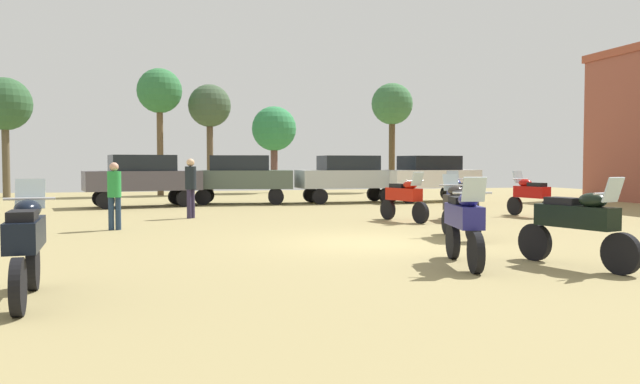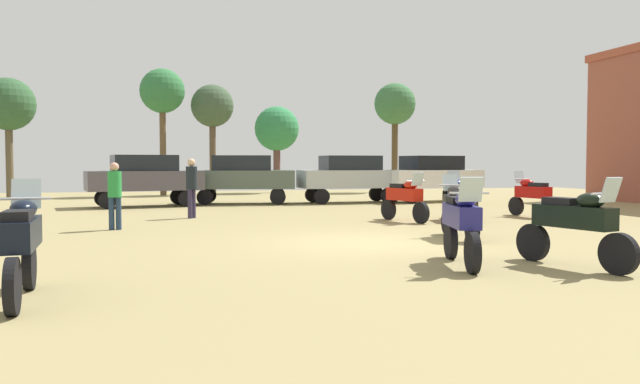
{
  "view_description": "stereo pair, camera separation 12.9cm",
  "coord_description": "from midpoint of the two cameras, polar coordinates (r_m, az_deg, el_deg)",
  "views": [
    {
      "loc": [
        -4.36,
        -12.73,
        1.72
      ],
      "look_at": [
        -0.35,
        3.28,
        0.96
      ],
      "focal_mm": 35.61,
      "sensor_mm": 36.0,
      "label": 1
    },
    {
      "loc": [
        -4.23,
        -12.76,
        1.72
      ],
      "look_at": [
        -0.35,
        3.28,
        0.96
      ],
      "focal_mm": 35.61,
      "sensor_mm": 36.0,
      "label": 2
    }
  ],
  "objects": [
    {
      "name": "motorcycle_8",
      "position": [
        11.05,
        22.23,
        -2.58
      ],
      "size": [
        0.84,
        2.23,
        1.48
      ],
      "rotation": [
        0.0,
        0.0,
        3.43
      ],
      "color": "black",
      "rests_on": "ground"
    },
    {
      "name": "motorcycle_11",
      "position": [
        8.57,
        -24.88,
        -4.09
      ],
      "size": [
        0.62,
        2.18,
        1.49
      ],
      "rotation": [
        0.0,
        0.0,
        0.08
      ],
      "color": "black",
      "rests_on": "ground"
    },
    {
      "name": "person_2",
      "position": [
        16.83,
        -17.76,
        0.13
      ],
      "size": [
        0.35,
        0.35,
        1.71
      ],
      "rotation": [
        0.0,
        0.0,
        6.24
      ],
      "color": "#213550",
      "rests_on": "ground"
    },
    {
      "name": "motorcycle_2",
      "position": [
        20.96,
        18.71,
        -0.22
      ],
      "size": [
        0.71,
        2.06,
        1.44
      ],
      "rotation": [
        0.0,
        0.0,
        0.21
      ],
      "color": "black",
      "rests_on": "ground"
    },
    {
      "name": "car_2",
      "position": [
        27.01,
        2.86,
        1.52
      ],
      "size": [
        4.36,
        1.95,
        2.0
      ],
      "rotation": [
        0.0,
        0.0,
        1.61
      ],
      "color": "black",
      "rests_on": "ground"
    },
    {
      "name": "car_5",
      "position": [
        28.07,
        10.11,
        1.52
      ],
      "size": [
        4.54,
        2.5,
        2.0
      ],
      "rotation": [
        0.0,
        0.0,
        1.74
      ],
      "color": "black",
      "rests_on": "ground"
    },
    {
      "name": "car_1",
      "position": [
        26.42,
        -6.86,
        1.47
      ],
      "size": [
        4.54,
        2.49,
        2.0
      ],
      "rotation": [
        0.0,
        0.0,
        1.4
      ],
      "color": "black",
      "rests_on": "ground"
    },
    {
      "name": "motorcycle_7",
      "position": [
        19.05,
        12.52,
        -0.37
      ],
      "size": [
        0.72,
        2.15,
        1.46
      ],
      "rotation": [
        0.0,
        0.0,
        -0.2
      ],
      "color": "black",
      "rests_on": "ground"
    },
    {
      "name": "ground_plane",
      "position": [
        13.56,
        4.98,
        -4.61
      ],
      "size": [
        44.0,
        52.0,
        0.02
      ],
      "color": "#958555"
    },
    {
      "name": "motorcycle_1",
      "position": [
        10.67,
        12.93,
        -2.65
      ],
      "size": [
        0.73,
        2.13,
        1.48
      ],
      "rotation": [
        0.0,
        0.0,
        2.92
      ],
      "color": "black",
      "rests_on": "ground"
    },
    {
      "name": "tree_1",
      "position": [
        34.85,
        -9.54,
        7.48
      ],
      "size": [
        2.28,
        2.28,
        5.91
      ],
      "color": "brown",
      "rests_on": "ground"
    },
    {
      "name": "tree_3",
      "position": [
        36.26,
        -3.81,
        5.61
      ],
      "size": [
        2.53,
        2.53,
        4.9
      ],
      "color": "brown",
      "rests_on": "ground"
    },
    {
      "name": "person_1",
      "position": [
        19.77,
        -11.28,
        0.78
      ],
      "size": [
        0.48,
        0.48,
        1.83
      ],
      "rotation": [
        0.0,
        0.0,
        0.88
      ],
      "color": "#2E2642",
      "rests_on": "ground"
    },
    {
      "name": "tree_7",
      "position": [
        34.25,
        -13.88,
        8.62
      ],
      "size": [
        2.31,
        2.31,
        6.59
      ],
      "color": "brown",
      "rests_on": "ground"
    },
    {
      "name": "tree_4",
      "position": [
        34.77,
        -26.12,
        6.99
      ],
      "size": [
        2.57,
        2.57,
        5.86
      ],
      "color": "brown",
      "rests_on": "ground"
    },
    {
      "name": "car_3",
      "position": [
        25.42,
        -15.36,
        1.35
      ],
      "size": [
        4.57,
        2.62,
        2.0
      ],
      "rotation": [
        0.0,
        0.0,
        1.77
      ],
      "color": "black",
      "rests_on": "ground"
    },
    {
      "name": "motorcycle_9",
      "position": [
        14.55,
        12.63,
        -1.34
      ],
      "size": [
        0.62,
        2.07,
        1.44
      ],
      "rotation": [
        0.0,
        0.0,
        -0.08
      ],
      "color": "black",
      "rests_on": "ground"
    },
    {
      "name": "motorcycle_3",
      "position": [
        18.45,
        7.83,
        -0.46
      ],
      "size": [
        0.82,
        2.05,
        1.44
      ],
      "rotation": [
        0.0,
        0.0,
        3.44
      ],
      "color": "black",
      "rests_on": "ground"
    },
    {
      "name": "tree_6",
      "position": [
        37.72,
        6.85,
        7.7
      ],
      "size": [
        2.42,
        2.42,
        6.37
      ],
      "color": "#4D3C25",
      "rests_on": "ground"
    }
  ]
}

